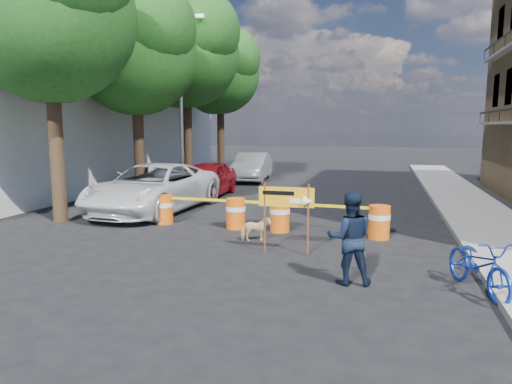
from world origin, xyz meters
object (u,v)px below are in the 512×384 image
Objects in this scene: pedestrian at (350,238)px; sedan_red at (206,179)px; sedan_silver at (252,167)px; detour_sign at (293,203)px; bicycle at (481,239)px; barrel_far_right at (379,221)px; suv_white at (154,188)px; dog at (256,229)px; barrel_far_left at (164,209)px; barrel_mid_left at (236,213)px; barrel_mid_right at (280,215)px.

sedan_red is (-6.76, 9.62, -0.13)m from pedestrian.
sedan_silver reaches higher than sedan_red.
pedestrian is (1.44, -1.72, -0.33)m from detour_sign.
bicycle is 0.42× the size of sedan_silver.
bicycle is at bearing -24.09° from detour_sign.
suv_white is (-7.76, 1.98, 0.37)m from barrel_far_right.
barrel_far_left is at bearing 43.00° from dog.
pedestrian is 3.77m from dog.
barrel_far_left is 1.00× the size of barrel_far_right.
bicycle is (2.30, 0.16, 0.10)m from pedestrian.
barrel_mid_right is at bearing -1.70° from barrel_mid_left.
suv_white reaches higher than sedan_silver.
pedestrian is at bearing -48.04° from barrel_mid_left.
barrel_mid_right is 0.19× the size of sedan_silver.
dog is 0.16× the size of sedan_silver.
suv_white is 1.29× the size of sedan_silver.
barrel_far_left reaches higher than dog.
barrel_far_right is (2.76, -0.10, 0.00)m from barrel_mid_right.
barrel_mid_left is 3.21m from detour_sign.
pedestrian is 0.38× the size of sedan_silver.
sedan_red is (-9.06, 9.46, -0.23)m from bicycle.
barrel_mid_right is 7.26m from sedan_red.
barrel_mid_left is 1.00× the size of barrel_mid_right.
barrel_far_left is 6.48m from barrel_far_right.
barrel_far_left is 0.19× the size of sedan_silver.
bicycle is at bearing -66.52° from sedan_silver.
sedan_silver is at bearing -8.24° from dog.
barrel_mid_right is 5.36m from suv_white.
sedan_red reaches higher than dog.
barrel_far_right is at bearing -65.47° from sedan_silver.
barrel_far_left is at bearing 178.46° from barrel_mid_right.
barrel_mid_left is at bearing -59.08° from pedestrian.
bicycle is (5.88, -3.83, 0.52)m from barrel_mid_left.
suv_white is 9.99m from sedan_silver.
bicycle is at bearing -49.13° from sedan_red.
barrel_far_right is 3.91m from pedestrian.
barrel_mid_left is at bearing 12.02° from dog.
detour_sign is at bearing -32.45° from suv_white.
bicycle is (3.74, -1.56, -0.23)m from detour_sign.
barrel_mid_left is at bearing 132.05° from detour_sign.
suv_white reaches higher than barrel_mid_left.
dog is at bearing -62.00° from sedan_red.
barrel_far_right is at bearing 45.96° from detour_sign.
barrel_mid_left is 4.11m from suv_white.
barrel_mid_left is at bearing -63.48° from sedan_red.
sedan_red is (-3.18, 5.64, 0.29)m from barrel_mid_left.
dog is (-2.60, 2.67, -0.57)m from pedestrian.
pedestrian is at bearing -60.40° from barrel_mid_right.
pedestrian reaches higher than barrel_mid_left.
barrel_far_right is (4.10, -0.14, 0.00)m from barrel_mid_left.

